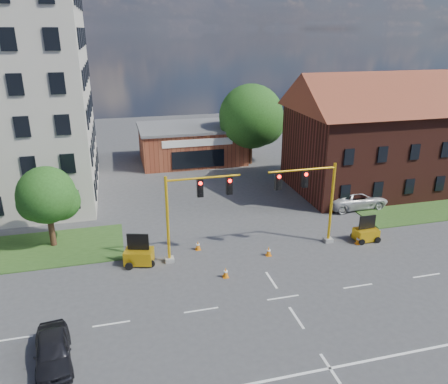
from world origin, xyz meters
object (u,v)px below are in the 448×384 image
at_px(signal_mast_east, 312,195).
at_px(signal_mast_west, 192,207).
at_px(trailer_west, 139,255).
at_px(pickup_white, 356,199).
at_px(trailer_east, 366,233).
at_px(sedan_dark, 53,350).

bearing_deg(signal_mast_east, signal_mast_west, 180.00).
distance_m(trailer_west, pickup_white, 20.37).
xyz_separation_m(trailer_east, sedan_dark, (-21.54, -7.84, 0.09)).
height_order(signal_mast_west, trailer_west, signal_mast_west).
xyz_separation_m(trailer_west, pickup_white, (19.62, 5.47, 0.13)).
bearing_deg(signal_mast_west, pickup_white, 19.66).
bearing_deg(trailer_east, trailer_west, 175.51).
xyz_separation_m(signal_mast_east, pickup_white, (7.23, 5.69, -3.12)).
xyz_separation_m(signal_mast_west, trailer_east, (13.21, -0.48, -3.31)).
xyz_separation_m(trailer_west, trailer_east, (16.89, -0.70, -0.06)).
bearing_deg(sedan_dark, trailer_east, 12.91).
xyz_separation_m(trailer_west, sedan_dark, (-4.65, -8.55, 0.03)).
height_order(signal_mast_east, sedan_dark, signal_mast_east).
bearing_deg(trailer_east, signal_mast_west, 175.82).
bearing_deg(trailer_west, signal_mast_west, 12.69).
relative_size(signal_mast_west, sedan_dark, 1.50).
bearing_deg(sedan_dark, pickup_white, 22.91).
distance_m(signal_mast_west, signal_mast_east, 8.71).
relative_size(signal_mast_west, trailer_west, 2.87).
distance_m(trailer_east, sedan_dark, 22.92).
bearing_deg(pickup_white, signal_mast_east, 126.69).
relative_size(trailer_east, pickup_white, 0.34).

